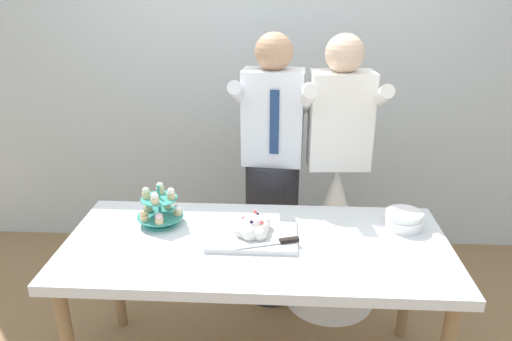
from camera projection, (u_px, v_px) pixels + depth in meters
name	position (u px, v px, depth m)	size (l,w,h in m)	color
rear_wall	(268.00, 52.00, 3.32)	(5.20, 0.10, 2.90)	silver
dessert_table	(257.00, 255.00, 2.27)	(1.80, 0.80, 0.78)	silver
cupcake_stand	(160.00, 209.00, 2.38)	(0.23, 0.23, 0.21)	teal
main_cake_tray	(252.00, 230.00, 2.27)	(0.43, 0.31, 0.13)	silver
plate_stack	(404.00, 220.00, 2.36)	(0.18, 0.18, 0.09)	white
person_groom	(272.00, 189.00, 2.88)	(0.50, 0.52, 1.66)	#232328
person_bride	(334.00, 218.00, 2.88)	(0.56, 0.56, 1.66)	white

